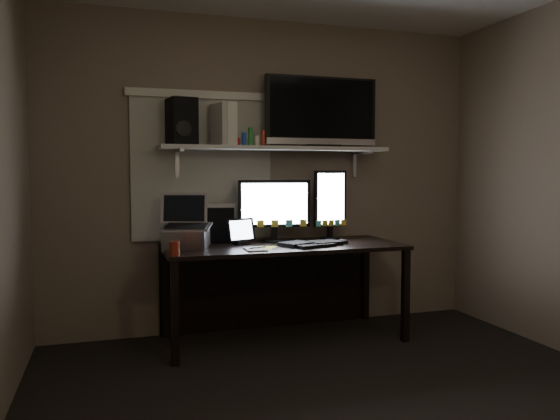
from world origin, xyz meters
name	(u,v)px	position (x,y,z in m)	size (l,w,h in m)	color
floor	(367,418)	(0.00, 0.00, 0.00)	(3.60, 3.60, 0.00)	black
back_wall	(269,176)	(0.00, 1.80, 1.25)	(3.60, 3.60, 0.00)	#776755
window_blinds	(203,170)	(-0.55, 1.79, 1.30)	(1.10, 0.02, 1.10)	beige
desk	(279,265)	(0.00, 1.55, 0.55)	(1.80, 0.75, 0.73)	black
wall_shelf	(276,149)	(0.00, 1.62, 1.46)	(1.80, 0.35, 0.03)	beige
monitor_landscape	(274,210)	(-0.02, 1.59, 0.98)	(0.57, 0.06, 0.50)	black
monitor_portrait	(330,205)	(0.46, 1.61, 1.02)	(0.29, 0.05, 0.57)	black
keyboard	(311,243)	(0.19, 1.33, 0.74)	(0.47, 0.18, 0.03)	black
mouse	(343,241)	(0.46, 1.34, 0.75)	(0.06, 0.10, 0.04)	black
notepad	(255,249)	(-0.28, 1.21, 0.74)	(0.14, 0.19, 0.01)	beige
tablet	(241,232)	(-0.31, 1.51, 0.83)	(0.23, 0.10, 0.20)	black
file_sorter	(219,224)	(-0.44, 1.70, 0.88)	(0.23, 0.11, 0.29)	black
laptop	(186,221)	(-0.73, 1.44, 0.93)	(0.35, 0.28, 0.39)	#B7B7BC
cup	(175,248)	(-0.85, 1.12, 0.78)	(0.07, 0.07, 0.10)	maroon
sticky_notes	(274,247)	(-0.10, 1.32, 0.73)	(0.32, 0.23, 0.00)	yellow
tv	(321,112)	(0.39, 1.64, 1.76)	(0.94, 0.17, 0.56)	black
game_console	(223,125)	(-0.42, 1.61, 1.64)	(0.08, 0.27, 0.32)	beige
speaker	(182,122)	(-0.73, 1.65, 1.65)	(0.19, 0.23, 0.35)	black
bottles	(250,137)	(-0.21, 1.59, 1.55)	(0.22, 0.05, 0.14)	#A50F0C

